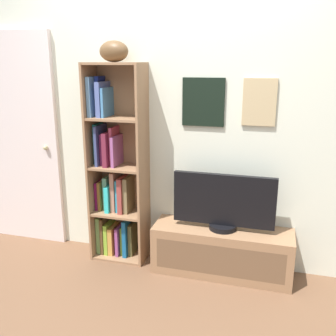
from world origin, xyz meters
name	(u,v)px	position (x,y,z in m)	size (l,w,h in m)	color
back_wall	(178,112)	(0.00, 1.13, 1.30)	(4.80, 0.08, 2.60)	silver
bookshelf	(115,176)	(-0.52, 0.99, 0.75)	(0.48, 0.28, 1.70)	#916A49
football	(114,51)	(-0.47, 0.96, 1.78)	(0.26, 0.16, 0.16)	brown
tv_stand	(222,251)	(0.44, 0.92, 0.20)	(1.13, 0.35, 0.39)	#946B49
television	(224,203)	(0.44, 0.92, 0.62)	(0.81, 0.22, 0.46)	black
door	(17,141)	(-1.54, 1.08, 0.98)	(0.86, 0.09, 1.97)	silver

